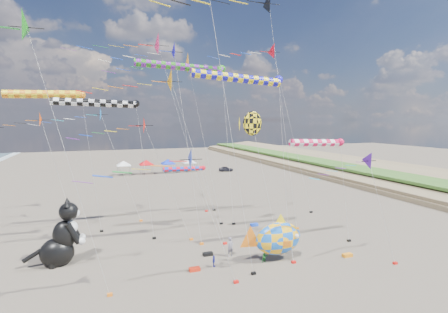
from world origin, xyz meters
TOP-DOWN VIEW (x-y plane):
  - ground at (0.00, 0.00)m, footprint 260.00×260.00m
  - delta_kite_0 at (-7.34, 3.34)m, footprint 11.27×1.75m
  - delta_kite_1 at (-5.53, 12.13)m, footprint 8.95×1.81m
  - delta_kite_2 at (-2.99, 17.93)m, footprint 13.07×2.62m
  - delta_kite_3 at (10.22, 18.68)m, footprint 12.13×2.24m
  - delta_kite_4 at (-3.00, 24.01)m, footprint 15.46×3.16m
  - delta_kite_5 at (8.41, 1.88)m, footprint 8.50×1.62m
  - delta_kite_6 at (5.36, 13.23)m, footprint 14.98×2.86m
  - delta_kite_8 at (-11.52, 22.45)m, footprint 10.91×1.89m
  - delta_kite_9 at (-4.44, 11.46)m, footprint 11.58×2.30m
  - delta_kite_10 at (-15.65, 4.57)m, footprint 12.43×2.15m
  - delta_kite_11 at (-17.25, 17.74)m, footprint 8.65×1.71m
  - delta_kite_12 at (-8.13, 13.79)m, footprint 11.01×1.83m
  - windsock_0 at (-15.94, 19.79)m, footprint 8.88×0.86m
  - windsock_1 at (-0.53, 24.12)m, footprint 7.12×0.61m
  - windsock_2 at (1.48, 10.27)m, footprint 10.35×0.84m
  - windsock_3 at (-11.08, 15.45)m, footprint 9.35×0.73m
  - windsock_4 at (-2.30, 17.32)m, footprint 11.26×0.84m
  - windsock_5 at (8.54, 7.86)m, footprint 7.33×0.73m
  - angelfish_kite at (4.28, 14.26)m, footprint 3.74×3.02m
  - cat_inflatable at (-14.64, 11.79)m, footprint 4.25×2.13m
  - fish_inflatable at (3.24, 6.06)m, footprint 5.86×2.54m
  - person_adult at (-0.30, 8.45)m, footprint 0.75×0.61m
  - child_green at (1.98, 6.03)m, footprint 0.52×0.40m
  - child_blue at (-2.46, 6.76)m, footprint 0.48×0.61m
  - kite_bag_0 at (9.63, 4.64)m, footprint 0.90×0.44m
  - kite_bag_1 at (-2.21, 9.25)m, footprint 0.90×0.44m
  - kite_bag_2 at (5.60, 15.96)m, footprint 0.90×0.44m
  - kite_bag_3 at (-4.22, 6.49)m, footprint 0.90×0.44m
  - tent_row at (1.50, 60.00)m, footprint 19.20×4.20m
  - parked_car at (17.64, 58.00)m, footprint 3.76×2.38m

SIDE VIEW (x-z plane):
  - ground at x=0.00m, z-range 0.00..0.00m
  - kite_bag_0 at x=9.63m, z-range 0.00..0.30m
  - kite_bag_1 at x=-2.21m, z-range 0.00..0.30m
  - kite_bag_2 at x=5.60m, z-range 0.00..0.30m
  - kite_bag_3 at x=-4.22m, z-range 0.00..0.30m
  - child_blue at x=-2.46m, z-range 0.00..0.97m
  - child_green at x=1.98m, z-range 0.00..1.07m
  - parked_car at x=17.64m, z-range 0.00..1.19m
  - person_adult at x=-0.30m, z-range 0.00..1.76m
  - fish_inflatable at x=3.24m, z-range -0.10..4.15m
  - cat_inflatable at x=-14.64m, z-range 0.00..5.73m
  - tent_row at x=1.50m, z-range 1.25..5.05m
  - windsock_1 at x=-0.53m, z-range 2.79..9.10m
  - delta_kite_5 at x=8.41m, z-range 3.73..13.61m
  - delta_kite_0 at x=-7.34m, z-range 4.03..14.67m
  - windsock_5 at x=8.54m, z-range 4.86..15.45m
  - delta_kite_12 at x=-8.13m, z-range 5.14..18.00m
  - angelfish_kite at x=4.28m, z-range 5.25..18.57m
  - delta_kite_11 at x=-17.25m, z-range 5.41..18.72m
  - delta_kite_8 at x=-11.52m, z-range 5.70..19.74m
  - windsock_3 at x=-11.08m, z-range 6.74..21.10m
  - windsock_0 at x=-15.94m, z-range 7.22..22.63m
  - delta_kite_9 at x=-4.44m, z-range 7.12..24.25m
  - windsock_2 at x=1.48m, z-range 7.86..24.53m
  - delta_kite_10 at x=-15.65m, z-range 8.11..27.17m
  - windsock_4 at x=-2.30m, z-range 8.77..27.27m
  - delta_kite_2 at x=-2.99m, z-range 8.35..28.19m
  - delta_kite_1 at x=-5.53m, z-range 8.58..28.33m
  - delta_kite_3 at x=10.22m, z-range 9.63..31.77m
  - delta_kite_4 at x=-3.00m, z-range 9.92..33.35m
  - delta_kite_6 at x=5.36m, z-range 11.29..37.24m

